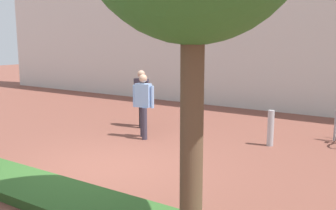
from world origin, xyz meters
The scene contains 5 objects.
ground_plane centered at (0.00, 0.00, 0.00)m, with size 60.00×60.00×0.00m, color brown.
planter_strip centered at (0.60, -1.67, 0.08)m, with size 7.00×1.10×0.16m, color #336028.
bollard_steel centered at (2.26, 3.49, 0.45)m, with size 0.16×0.16×0.90m, color #ADADB2.
person_suited_navy centered at (-1.67, 3.38, 0.98)m, with size 0.60×0.36×1.72m.
person_shirt_white centered at (-0.84, 2.37, 0.98)m, with size 0.60×0.37×1.72m.
Camera 1 is at (5.22, -5.64, 2.64)m, focal length 40.97 mm.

